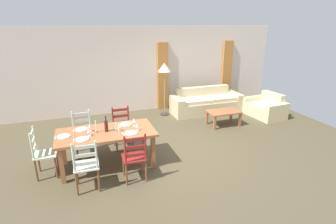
# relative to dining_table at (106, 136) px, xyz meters

# --- Properties ---
(ground_plane) EXTENTS (9.60, 9.60, 0.02)m
(ground_plane) POSITION_rel_dining_table_xyz_m (1.45, 0.10, -0.67)
(ground_plane) COLOR brown
(wall_far) EXTENTS (9.60, 0.16, 2.70)m
(wall_far) POSITION_rel_dining_table_xyz_m (1.45, 3.40, 0.69)
(wall_far) COLOR beige
(wall_far) RESTS_ON ground_plane
(curtain_panel_left) EXTENTS (0.35, 0.08, 2.20)m
(curtain_panel_left) POSITION_rel_dining_table_xyz_m (2.23, 3.26, 0.44)
(curtain_panel_left) COLOR #B97635
(curtain_panel_left) RESTS_ON ground_plane
(curtain_panel_right) EXTENTS (0.35, 0.08, 2.20)m
(curtain_panel_right) POSITION_rel_dining_table_xyz_m (4.63, 3.26, 0.44)
(curtain_panel_right) COLOR #B97635
(curtain_panel_right) RESTS_ON ground_plane
(dining_table) EXTENTS (1.90, 0.96, 0.75)m
(dining_table) POSITION_rel_dining_table_xyz_m (0.00, 0.00, 0.00)
(dining_table) COLOR #9D5E37
(dining_table) RESTS_ON ground_plane
(dining_chair_near_left) EXTENTS (0.43, 0.41, 0.96)m
(dining_chair_near_left) POSITION_rel_dining_table_xyz_m (-0.43, -0.74, -0.19)
(dining_chair_near_left) COLOR silver
(dining_chair_near_left) RESTS_ON ground_plane
(dining_chair_near_right) EXTENTS (0.43, 0.41, 0.96)m
(dining_chair_near_right) POSITION_rel_dining_table_xyz_m (0.41, -0.71, -0.19)
(dining_chair_near_right) COLOR maroon
(dining_chair_near_right) RESTS_ON ground_plane
(dining_chair_far_left) EXTENTS (0.45, 0.43, 0.96)m
(dining_chair_far_left) POSITION_rel_dining_table_xyz_m (-0.43, 0.74, -0.19)
(dining_chair_far_left) COLOR silver
(dining_chair_far_left) RESTS_ON ground_plane
(dining_chair_far_right) EXTENTS (0.43, 0.41, 0.96)m
(dining_chair_far_right) POSITION_rel_dining_table_xyz_m (0.43, 0.76, -0.19)
(dining_chair_far_right) COLOR maroon
(dining_chair_far_right) RESTS_ON ground_plane
(dining_chair_head_west) EXTENTS (0.40, 0.42, 0.96)m
(dining_chair_head_west) POSITION_rel_dining_table_xyz_m (-1.19, 0.01, -0.19)
(dining_chair_head_west) COLOR beige
(dining_chair_head_west) RESTS_ON ground_plane
(dinner_plate_near_left) EXTENTS (0.24, 0.24, 0.02)m
(dinner_plate_near_left) POSITION_rel_dining_table_xyz_m (-0.45, -0.25, 0.10)
(dinner_plate_near_left) COLOR white
(dinner_plate_near_left) RESTS_ON dining_table
(fork_near_left) EXTENTS (0.02, 0.17, 0.01)m
(fork_near_left) POSITION_rel_dining_table_xyz_m (-0.60, -0.25, 0.09)
(fork_near_left) COLOR silver
(fork_near_left) RESTS_ON dining_table
(dinner_plate_near_right) EXTENTS (0.24, 0.24, 0.02)m
(dinner_plate_near_right) POSITION_rel_dining_table_xyz_m (0.45, -0.25, 0.10)
(dinner_plate_near_right) COLOR white
(dinner_plate_near_right) RESTS_ON dining_table
(fork_near_right) EXTENTS (0.02, 0.17, 0.01)m
(fork_near_right) POSITION_rel_dining_table_xyz_m (0.30, -0.25, 0.09)
(fork_near_right) COLOR silver
(fork_near_right) RESTS_ON dining_table
(dinner_plate_far_left) EXTENTS (0.24, 0.24, 0.02)m
(dinner_plate_far_left) POSITION_rel_dining_table_xyz_m (-0.45, 0.25, 0.10)
(dinner_plate_far_left) COLOR white
(dinner_plate_far_left) RESTS_ON dining_table
(fork_far_left) EXTENTS (0.03, 0.17, 0.01)m
(fork_far_left) POSITION_rel_dining_table_xyz_m (-0.60, 0.25, 0.09)
(fork_far_left) COLOR silver
(fork_far_left) RESTS_ON dining_table
(dinner_plate_far_right) EXTENTS (0.24, 0.24, 0.02)m
(dinner_plate_far_right) POSITION_rel_dining_table_xyz_m (0.45, 0.25, 0.10)
(dinner_plate_far_right) COLOR white
(dinner_plate_far_right) RESTS_ON dining_table
(fork_far_right) EXTENTS (0.02, 0.17, 0.01)m
(fork_far_right) POSITION_rel_dining_table_xyz_m (0.30, 0.25, 0.09)
(fork_far_right) COLOR silver
(fork_far_right) RESTS_ON dining_table
(dinner_plate_head_west) EXTENTS (0.24, 0.24, 0.02)m
(dinner_plate_head_west) POSITION_rel_dining_table_xyz_m (-0.78, -0.00, 0.10)
(dinner_plate_head_west) COLOR white
(dinner_plate_head_west) RESTS_ON dining_table
(fork_head_west) EXTENTS (0.03, 0.17, 0.01)m
(fork_head_west) POSITION_rel_dining_table_xyz_m (-0.93, -0.00, 0.09)
(fork_head_west) COLOR silver
(fork_head_west) RESTS_ON dining_table
(wine_bottle) EXTENTS (0.07, 0.07, 0.32)m
(wine_bottle) POSITION_rel_dining_table_xyz_m (0.01, 0.00, 0.20)
(wine_bottle) COLOR #471919
(wine_bottle) RESTS_ON dining_table
(wine_glass_near_left) EXTENTS (0.06, 0.06, 0.16)m
(wine_glass_near_left) POSITION_rel_dining_table_xyz_m (-0.32, -0.12, 0.20)
(wine_glass_near_left) COLOR white
(wine_glass_near_left) RESTS_ON dining_table
(wine_glass_near_right) EXTENTS (0.06, 0.06, 0.16)m
(wine_glass_near_right) POSITION_rel_dining_table_xyz_m (0.60, -0.15, 0.20)
(wine_glass_near_right) COLOR white
(wine_glass_near_right) RESTS_ON dining_table
(wine_glass_far_left) EXTENTS (0.06, 0.06, 0.16)m
(wine_glass_far_left) POSITION_rel_dining_table_xyz_m (-0.29, 0.12, 0.20)
(wine_glass_far_left) COLOR white
(wine_glass_far_left) RESTS_ON dining_table
(wine_glass_far_right) EXTENTS (0.06, 0.06, 0.16)m
(wine_glass_far_right) POSITION_rel_dining_table_xyz_m (0.60, 0.14, 0.20)
(wine_glass_far_right) COLOR white
(wine_glass_far_right) RESTS_ON dining_table
(coffee_cup_primary) EXTENTS (0.07, 0.07, 0.09)m
(coffee_cup_primary) POSITION_rel_dining_table_xyz_m (0.26, -0.06, 0.13)
(coffee_cup_primary) COLOR beige
(coffee_cup_primary) RESTS_ON dining_table
(candle_tall) EXTENTS (0.05, 0.05, 0.25)m
(candle_tall) POSITION_rel_dining_table_xyz_m (-0.18, 0.02, 0.16)
(candle_tall) COLOR #998C66
(candle_tall) RESTS_ON dining_table
(candle_short) EXTENTS (0.05, 0.05, 0.18)m
(candle_short) POSITION_rel_dining_table_xyz_m (0.20, -0.04, 0.14)
(candle_short) COLOR #998C66
(candle_short) RESTS_ON dining_table
(couch) EXTENTS (2.28, 0.80, 0.80)m
(couch) POSITION_rel_dining_table_xyz_m (3.43, 2.44, -0.37)
(couch) COLOR beige
(couch) RESTS_ON ground_plane
(coffee_table) EXTENTS (0.90, 0.56, 0.42)m
(coffee_table) POSITION_rel_dining_table_xyz_m (3.38, 1.22, -0.31)
(coffee_table) COLOR #9D5E37
(coffee_table) RESTS_ON ground_plane
(armchair_upholstered) EXTENTS (0.91, 1.23, 0.72)m
(armchair_upholstered) POSITION_rel_dining_table_xyz_m (5.05, 1.48, -0.41)
(armchair_upholstered) COLOR beige
(armchair_upholstered) RESTS_ON ground_plane
(standing_lamp) EXTENTS (0.40, 0.40, 1.64)m
(standing_lamp) POSITION_rel_dining_table_xyz_m (2.08, 2.62, 0.75)
(standing_lamp) COLOR #332D28
(standing_lamp) RESTS_ON ground_plane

